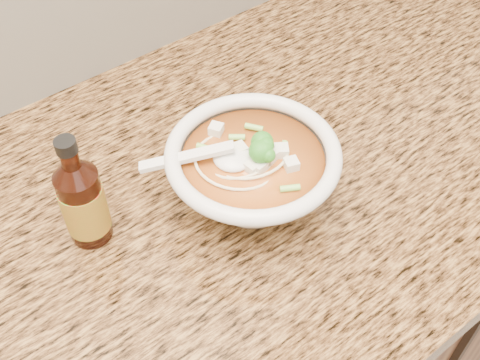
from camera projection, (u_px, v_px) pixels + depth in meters
soup_bowl at (253, 175)px, 0.75m from camera, size 0.23×0.22×0.12m
hot_sauce_bottle at (83, 202)px, 0.71m from camera, size 0.07×0.07×0.16m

